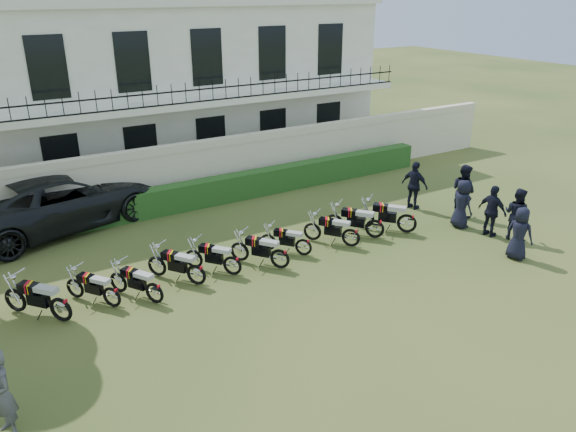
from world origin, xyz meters
name	(u,v)px	position (x,y,z in m)	size (l,w,h in m)	color
ground	(310,284)	(0.00, 0.00, 0.00)	(100.00, 100.00, 0.00)	#2F451B
perimeter_wall	(197,170)	(0.00, 8.00, 1.17)	(30.00, 0.35, 2.30)	beige
hedge	(230,188)	(1.00, 7.20, 0.50)	(18.00, 0.60, 1.00)	#1C4D1B
building	(143,82)	(0.00, 13.96, 3.71)	(20.40, 9.60, 7.40)	white
motorcycle_0	(60,304)	(-6.30, 1.56, 0.52)	(1.39, 1.64, 1.12)	black
motorcycle_1	(111,292)	(-5.05, 1.61, 0.44)	(1.11, 1.47, 0.96)	black
motorcycle_2	(154,288)	(-4.04, 1.23, 0.46)	(1.02, 1.60, 0.99)	black
motorcycle_3	(196,270)	(-2.73, 1.58, 0.48)	(1.19, 1.61, 1.04)	black
motorcycle_4	(232,261)	(-1.63, 1.58, 0.46)	(1.21, 1.48, 1.00)	black
motorcycle_5	(280,254)	(-0.26, 1.23, 0.48)	(1.23, 1.58, 1.04)	black
motorcycle_6	(304,243)	(0.80, 1.61, 0.43)	(1.17, 1.35, 0.93)	black
motorcycle_7	(351,233)	(2.43, 1.37, 0.48)	(1.22, 1.57, 1.04)	black
motorcycle_8	(375,224)	(3.50, 1.50, 0.51)	(1.35, 1.63, 1.10)	black
motorcycle_9	(407,219)	(4.69, 1.27, 0.52)	(1.45, 1.64, 1.14)	black
suv	(60,200)	(-5.07, 7.89, 0.95)	(3.14, 6.81, 1.89)	black
inspector	(2,394)	(-7.87, -1.82, 0.87)	(0.64, 0.42, 1.75)	#5A5A5F
officer_0	(519,233)	(6.29, -1.87, 0.83)	(0.81, 0.53, 1.65)	black
officer_1	(517,214)	(7.41, -0.87, 0.88)	(0.85, 0.66, 1.75)	black
officer_2	(492,211)	(6.93, -0.30, 0.88)	(1.03, 0.43, 1.75)	black
officer_3	(462,204)	(6.65, 0.75, 0.85)	(0.83, 0.54, 1.69)	black
officer_4	(463,190)	(7.50, 1.49, 0.96)	(0.93, 0.72, 1.91)	black
officer_5	(415,185)	(6.47, 2.89, 0.91)	(1.06, 0.44, 1.81)	black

